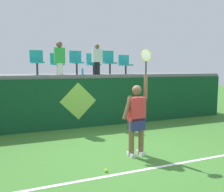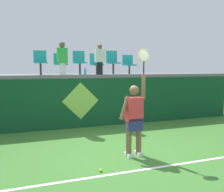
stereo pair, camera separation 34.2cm
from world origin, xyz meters
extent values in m
plane|color=#3D752D|center=(0.00, 0.00, 0.00)|extent=(40.00, 40.00, 0.00)
cube|color=#0F4223|center=(0.00, 2.89, 0.85)|extent=(11.58, 0.20, 1.70)
cube|color=slate|center=(0.00, 4.10, 1.76)|extent=(11.58, 2.52, 0.12)
cube|color=white|center=(0.00, -1.14, 0.00)|extent=(10.42, 0.08, 0.01)
cube|color=white|center=(-0.02, -0.34, 0.04)|extent=(0.13, 0.27, 0.08)
cube|color=white|center=(0.24, -0.33, 0.04)|extent=(0.13, 0.27, 0.08)
cylinder|color=brown|center=(-0.02, -0.34, 0.42)|extent=(0.13, 0.13, 0.84)
cylinder|color=brown|center=(0.24, -0.33, 0.42)|extent=(0.13, 0.13, 0.84)
cube|color=navy|center=(0.11, -0.34, 0.76)|extent=(0.37, 0.24, 0.28)
cube|color=red|center=(0.11, -0.34, 1.11)|extent=(0.39, 0.24, 0.54)
sphere|color=brown|center=(0.11, -0.34, 1.55)|extent=(0.22, 0.22, 0.22)
cylinder|color=brown|center=(-0.13, -0.35, 1.16)|extent=(0.26, 0.10, 0.55)
cylinder|color=brown|center=(0.35, -0.32, 1.62)|extent=(0.09, 0.09, 0.58)
cylinder|color=black|center=(0.35, -0.32, 2.06)|extent=(0.03, 0.03, 0.30)
torus|color=gold|center=(0.35, -0.32, 2.34)|extent=(0.28, 0.04, 0.28)
ellipsoid|color=silver|center=(0.35, -0.32, 2.34)|extent=(0.24, 0.03, 0.24)
sphere|color=#D1E533|center=(-0.89, -0.95, 0.03)|extent=(0.07, 0.07, 0.07)
cylinder|color=#338CE5|center=(-0.23, 2.98, 1.93)|extent=(0.07, 0.07, 0.22)
cylinder|color=#38383D|center=(-1.68, 3.41, 2.01)|extent=(0.07, 0.07, 0.39)
cube|color=teal|center=(-1.68, 3.41, 2.23)|extent=(0.44, 0.42, 0.05)
cube|color=teal|center=(-1.68, 3.60, 2.46)|extent=(0.44, 0.04, 0.40)
cylinder|color=#38383D|center=(-1.00, 3.41, 1.98)|extent=(0.07, 0.07, 0.34)
cube|color=teal|center=(-1.00, 3.41, 2.18)|extent=(0.44, 0.42, 0.05)
cube|color=teal|center=(-1.00, 3.60, 2.39)|extent=(0.44, 0.04, 0.37)
cylinder|color=#38383D|center=(-0.32, 3.41, 2.02)|extent=(0.07, 0.07, 0.40)
cube|color=teal|center=(-0.32, 3.41, 2.24)|extent=(0.44, 0.42, 0.05)
cube|color=teal|center=(-0.32, 3.60, 2.47)|extent=(0.44, 0.04, 0.41)
cylinder|color=#38383D|center=(0.32, 3.41, 1.98)|extent=(0.07, 0.07, 0.33)
cube|color=teal|center=(0.32, 3.41, 2.17)|extent=(0.44, 0.42, 0.05)
cube|color=teal|center=(0.32, 3.60, 2.39)|extent=(0.44, 0.04, 0.39)
cylinder|color=#38383D|center=(0.97, 3.41, 2.01)|extent=(0.07, 0.07, 0.39)
cube|color=teal|center=(0.97, 3.41, 2.23)|extent=(0.44, 0.42, 0.05)
cube|color=teal|center=(0.97, 3.60, 2.48)|extent=(0.44, 0.04, 0.45)
cylinder|color=#38383D|center=(1.63, 3.41, 1.98)|extent=(0.07, 0.07, 0.32)
cube|color=teal|center=(1.63, 3.41, 2.17)|extent=(0.44, 0.42, 0.05)
cube|color=teal|center=(1.63, 3.60, 2.38)|extent=(0.44, 0.04, 0.37)
cylinder|color=black|center=(0.32, 3.03, 2.04)|extent=(0.20, 0.20, 0.44)
cube|color=white|center=(0.32, 3.03, 2.49)|extent=(0.34, 0.20, 0.46)
sphere|color=brown|center=(0.32, 3.03, 2.80)|extent=(0.17, 0.17, 0.17)
cylinder|color=white|center=(-1.00, 3.01, 2.01)|extent=(0.20, 0.20, 0.40)
cube|color=green|center=(-1.00, 3.01, 2.47)|extent=(0.34, 0.20, 0.51)
sphere|color=brown|center=(-1.00, 3.01, 2.82)|extent=(0.21, 0.21, 0.21)
cube|color=#0F4223|center=(-0.45, 2.79, 0.00)|extent=(0.90, 0.01, 0.00)
plane|color=#8CC64C|center=(-0.45, 2.78, 0.93)|extent=(1.27, 0.00, 1.27)
camera|label=1|loc=(-2.60, -5.35, 2.05)|focal=39.86mm
camera|label=2|loc=(-2.28, -5.48, 2.05)|focal=39.86mm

